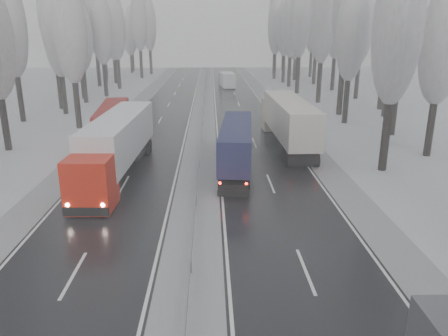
{
  "coord_description": "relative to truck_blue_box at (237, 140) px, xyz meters",
  "views": [
    {
      "loc": [
        0.97,
        -5.48,
        10.47
      ],
      "look_at": [
        1.8,
        20.88,
        2.2
      ],
      "focal_mm": 35.0,
      "sensor_mm": 36.0,
      "label": 1
    }
  ],
  "objects": [
    {
      "name": "carriageway_right",
      "position": [
        2.2,
        1.54,
        -2.12
      ],
      "size": [
        7.5,
        200.0,
        0.03
      ],
      "primitive_type": "cube",
      "color": "black",
      "rests_on": "ground"
    },
    {
      "name": "carriageway_left",
      "position": [
        -8.3,
        1.54,
        -2.12
      ],
      "size": [
        7.5,
        200.0,
        0.03
      ],
      "primitive_type": "cube",
      "color": "black",
      "rests_on": "ground"
    },
    {
      "name": "median_slush",
      "position": [
        -3.05,
        1.54,
        -2.12
      ],
      "size": [
        3.0,
        200.0,
        0.04
      ],
      "primitive_type": "cube",
      "color": "#999CA0",
      "rests_on": "ground"
    },
    {
      "name": "shoulder_right",
      "position": [
        7.15,
        1.54,
        -2.12
      ],
      "size": [
        2.4,
        200.0,
        0.04
      ],
      "primitive_type": "cube",
      "color": "#999CA0",
      "rests_on": "ground"
    },
    {
      "name": "shoulder_left",
      "position": [
        -13.25,
        1.54,
        -2.12
      ],
      "size": [
        2.4,
        200.0,
        0.04
      ],
      "primitive_type": "cube",
      "color": "#999CA0",
      "rests_on": "ground"
    },
    {
      "name": "median_guardrail",
      "position": [
        -3.05,
        1.52,
        -1.54
      ],
      "size": [
        0.12,
        200.0,
        0.76
      ],
      "color": "slate",
      "rests_on": "ground"
    },
    {
      "name": "tree_18",
      "position": [
        11.45,
        -1.43,
        8.56
      ],
      "size": [
        3.6,
        3.6,
        16.58
      ],
      "color": "black",
      "rests_on": "ground"
    },
    {
      "name": "tree_19",
      "position": [
        16.97,
        2.57,
        7.28
      ],
      "size": [
        3.6,
        3.6,
        14.57
      ],
      "color": "black",
      "rests_on": "ground"
    },
    {
      "name": "tree_20",
      "position": [
        14.84,
        6.7,
        8.01
      ],
      "size": [
        3.6,
        3.6,
        15.71
      ],
      "color": "black",
      "rests_on": "ground"
    },
    {
      "name": "tree_21",
      "position": [
        17.07,
        10.7,
        9.86
      ],
      "size": [
        3.6,
        3.6,
        18.62
      ],
      "color": "black",
      "rests_on": "ground"
    },
    {
      "name": "tree_22",
      "position": [
        13.97,
        17.14,
        8.11
      ],
      "size": [
        3.6,
        3.6,
        15.86
      ],
      "color": "black",
      "rests_on": "ground"
    },
    {
      "name": "tree_23",
      "position": [
        20.26,
        21.14,
        6.63
      ],
      "size": [
        3.6,
        3.6,
        13.55
      ],
      "color": "black",
      "rests_on": "ground"
    },
    {
      "name": "tree_24",
      "position": [
        14.85,
        22.56,
        11.05
      ],
      "size": [
        3.6,
        3.6,
        20.49
      ],
      "color": "black",
      "rests_on": "ground"
    },
    {
      "name": "tree_25",
      "position": [
        21.76,
        26.56,
        10.38
      ],
      "size": [
        3.6,
        3.6,
        19.44
      ],
      "color": "black",
      "rests_on": "ground"
    },
    {
      "name": "tree_26",
      "position": [
        14.51,
        32.81,
        9.97
      ],
      "size": [
        3.6,
        3.6,
        18.78
      ],
      "color": "black",
      "rests_on": "ground"
    },
    {
      "name": "tree_27",
      "position": [
        21.66,
        36.81,
        9.23
      ],
      "size": [
        3.6,
        3.6,
        17.62
      ],
      "color": "black",
      "rests_on": "ground"
    },
    {
      "name": "tree_28",
      "position": [
        13.29,
        43.49,
        10.5
      ],
      "size": [
        3.6,
        3.6,
        19.62
      ],
      "color": "black",
      "rests_on": "ground"
    },
    {
      "name": "tree_29",
      "position": [
        20.66,
        47.49,
        9.54
      ],
      "size": [
        3.6,
        3.6,
        18.11
      ],
      "color": "black",
      "rests_on": "ground"
    },
    {
      "name": "tree_30",
      "position": [
        13.51,
        53.24,
        9.38
      ],
      "size": [
        3.6,
        3.6,
        17.86
      ],
      "color": "black",
      "rests_on": "ground"
    },
    {
      "name": "tree_31",
      "position": [
        19.43,
        57.24,
        9.84
      ],
      "size": [
        3.6,
        3.6,
        18.58
      ],
      "color": "black",
      "rests_on": "ground"
    },
    {
      "name": "tree_32",
      "position": [
        13.58,
        60.75,
        9.04
      ],
      "size": [
        3.6,
        3.6,
        17.33
      ],
      "color": "black",
      "rests_on": "ground"
    },
    {
      "name": "tree_33",
      "position": [
        16.72,
        64.75,
        7.13
      ],
      "size": [
        3.6,
        3.6,
        14.33
      ],
      "color": "black",
      "rests_on": "ground"
    },
    {
      "name": "tree_34",
      "position": [
        12.68,
        67.85,
        9.23
      ],
      "size": [
        3.6,
        3.6,
        17.63
      ],
      "color": "black",
      "rests_on": "ground"
    },
    {
      "name": "tree_35",
      "position": [
        21.89,
        71.85,
        9.63
      ],
      "size": [
        3.6,
        3.6,
        18.25
      ],
      "color": "black",
      "rests_on": "ground"
    },
    {
      "name": "tree_36",
      "position": [
        13.98,
        77.7,
        10.88
      ],
      "size": [
        3.6,
        3.6,
        20.23
      ],
      "color": "black",
      "rests_on": "ground"
    },
    {
      "name": "tree_37",
      "position": [
        20.97,
        81.7,
        8.43
      ],
      "size": [
        3.6,
        3.6,
        16.37
      ],
      "color": "black",
      "rests_on": "ground"
    },
    {
      "name": "tree_38",
      "position": [
        15.68,
        88.26,
        9.45
      ],
      "size": [
        3.6,
        3.6,
        17.97
      ],
      "color": "black",
      "rests_on": "ground"
    },
    {
      "name": "tree_39",
      "position": [
        18.5,
        92.26,
        8.31
      ],
      "size": [
        3.6,
        3.6,
        16.19
      ],
      "color": "black",
      "rests_on": "ground"
    },
    {
      "name": "tree_62",
      "position": [
        -17.0,
        15.27,
        8.22
      ],
      "size": [
        3.6,
        3.6,
        16.04
      ],
      "color": "black",
      "rests_on": "ground"
    },
    {
      "name": "tree_63",
      "position": [
        -24.9,
        19.27,
        8.76
      ],
      "size": [
        3.6,
        3.6,
        16.88
      ],
      "color": "black",
      "rests_on": "ground"
    },
    {
      "name": "tree_64",
      "position": [
        -21.31,
        24.25,
        7.82
      ],
      "size": [
        3.6,
        3.6,
        15.42
      ],
      "color": "black",
      "rests_on": "ground"
    },
    {
      "name": "tree_65",
      "position": [
        -23.11,
        28.25,
        10.41
      ],
      "size": [
        3.6,
        3.6,
        19.48
      ],
      "color": "black",
      "rests_on": "ground"
    },
    {
      "name": "tree_66",
      "position": [
        -21.21,
        33.89,
        7.7
      ],
      "size": [
        3.6,
        3.6,
        15.23
      ],
      "color": "black",
      "rests_on": "ground"
    },
    {
      "name": "tree_67",
      "position": [
        -22.6,
        37.89,
        8.89
      ],
      "size": [
        3.6,
        3.6,
        17.09
      ],
      "color": "black",
      "rests_on": "ground"
    },
    {
      "name": "tree_68",
      "position": [
        -19.63,
        40.65,
        8.61
      ],
      "size": [
        3.6,
        3.6,
        16.65
      ],
      "color": "black",
      "rests_on": "ground"
    },
    {
      "name": "tree_69",
      "position": [
        -24.47,
        44.65,
        10.32
      ],
      "size": [
        3.6,
        3.6,
        19.35
      ],
      "color": "black",
      "rests_on": "ground"
    },
    {
      "name": "tree_70",
      "position": [
        -19.38,
        50.73,
        8.89
      ],
      "size": [
        3.6,
        3.6,
        17.09
      ],
      "color": "black",
      "rests_on": "ground"
    },
    {
      "name": "tree_71",
      "position": [
        -24.14,
        54.73,
        10.49
      ],
      "size": [
        3.6,
        3.6,
        19.61
      ],
      "color": "black",
      "rests_on": "ground"
    },
    {
      "name": "tree_72",
      "position": [
        -21.98,
        60.07,
        7.62
      ],
      "size": [
        3.6,
        3.6,
        15.11
      ],
      "color": "black",
      "rests_on": "ground"
    },
    {
      "name": "tree_73",
      "position": [
        -24.87,
        64.07,
        8.97
      ],
      "size": [
        3.6,
        3.6,
        17.22
      ],
      "color": "black",
      "rests_on": "ground"
    },
    {
      "name": "tree_74",
      "position": [
        -18.12,
        70.87,
        10.54
      ],
      "size": [
        3.6,
        3.6,
        19.68
      ],
      "color": "black",
      "rests_on": "ground"
    },
    {
      "name": "tree_75",
      "position": [
        -27.25,
        74.87,
        9.85
      ],
      "size": [
        3.6,
        3.6,
        18.6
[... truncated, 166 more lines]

